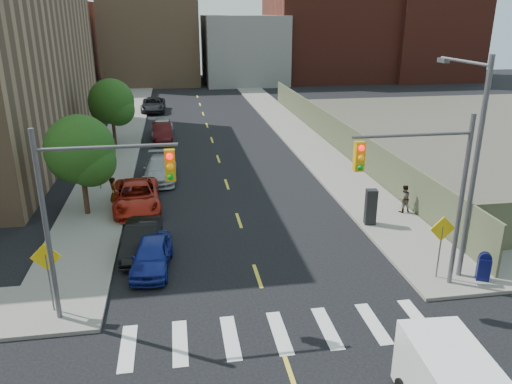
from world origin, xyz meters
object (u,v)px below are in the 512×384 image
object	(u,v)px
parked_car_black	(142,239)
parked_car_maroon	(162,132)
parked_car_grey	(153,105)
pedestrian_west	(114,194)
payphone	(371,207)
pedestrian_east	(404,199)
parked_car_silver	(160,169)
parked_car_blue	(152,255)
parked_car_white	(162,127)
mailbox	(484,266)
parked_car_red	(137,196)

from	to	relation	value
parked_car_black	parked_car_maroon	bearing A→B (deg)	92.97
parked_car_grey	pedestrian_west	distance (m)	29.94
payphone	pedestrian_east	bearing A→B (deg)	35.34
parked_car_silver	payphone	distance (m)	14.32
parked_car_maroon	parked_car_grey	bearing A→B (deg)	91.37
parked_car_black	payphone	bearing A→B (deg)	10.64
parked_car_silver	parked_car_blue	bearing A→B (deg)	-88.75
parked_car_black	pedestrian_west	world-z (taller)	pedestrian_west
parked_car_silver	parked_car_white	distance (m)	12.70
parked_car_silver	pedestrian_west	bearing A→B (deg)	-111.70
parked_car_silver	parked_car_grey	size ratio (longest dim) A/B	0.92
mailbox	pedestrian_west	distance (m)	18.58
parked_car_white	payphone	size ratio (longest dim) A/B	2.47
parked_car_silver	payphone	xyz separation A→B (m)	(10.74, -9.47, 0.34)
parked_car_maroon	parked_car_silver	bearing A→B (deg)	-93.39
parked_car_red	parked_car_grey	world-z (taller)	parked_car_grey
parked_car_red	parked_car_black	bearing A→B (deg)	-88.04
mailbox	pedestrian_east	distance (m)	7.42
parked_car_blue	parked_car_maroon	xyz separation A→B (m)	(0.15, 22.96, 0.09)
parked_car_blue	pedestrian_east	bearing A→B (deg)	22.53
pedestrian_west	parked_car_maroon	bearing A→B (deg)	-27.32
parked_car_black	parked_car_grey	size ratio (longest dim) A/B	0.77
pedestrian_west	parked_car_grey	bearing A→B (deg)	-21.27
parked_car_white	pedestrian_west	distance (m)	18.22
parked_car_silver	payphone	size ratio (longest dim) A/B	2.73
parked_car_blue	parked_car_white	xyz separation A→B (m)	(0.15, 24.98, 0.12)
parked_car_blue	pedestrian_west	world-z (taller)	pedestrian_west
parked_car_red	pedestrian_east	distance (m)	14.66
parked_car_black	parked_car_silver	xyz separation A→B (m)	(0.63, 10.66, 0.04)
parked_car_grey	parked_car_blue	bearing A→B (deg)	-87.58
payphone	pedestrian_west	bearing A→B (deg)	170.27
parked_car_maroon	pedestrian_east	size ratio (longest dim) A/B	3.01
parked_car_blue	pedestrian_east	xyz separation A→B (m)	(13.28, 4.07, 0.25)
parked_car_blue	parked_car_red	distance (m)	7.27
parked_car_white	pedestrian_east	xyz separation A→B (m)	(13.13, -20.91, 0.14)
parked_car_black	payphone	xyz separation A→B (m)	(11.37, 1.19, 0.38)
parked_car_white	mailbox	distance (m)	31.23
parked_car_grey	parked_car_maroon	bearing A→B (deg)	-84.38
parked_car_grey	parked_car_silver	bearing A→B (deg)	-86.45
parked_car_white	pedestrian_west	bearing A→B (deg)	-96.23
parked_car_red	payphone	xyz separation A→B (m)	(11.93, -4.38, 0.32)
parked_car_white	payphone	world-z (taller)	payphone
parked_car_red	payphone	size ratio (longest dim) A/B	2.93
parked_car_blue	mailbox	bearing A→B (deg)	-8.67
pedestrian_west	parked_car_white	bearing A→B (deg)	-26.40
pedestrian_west	mailbox	bearing A→B (deg)	-142.51
parked_car_white	parked_car_grey	world-z (taller)	parked_car_white
parked_car_silver	pedestrian_east	distance (m)	15.49
parked_car_silver	pedestrian_west	world-z (taller)	pedestrian_west
payphone	parked_car_white	bearing A→B (deg)	123.49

